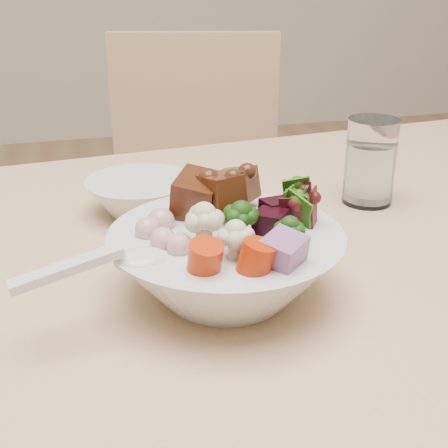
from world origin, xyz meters
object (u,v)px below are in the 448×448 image
(water_glass, at_px, (370,165))
(side_bowl, at_px, (140,196))
(chair_far, at_px, (195,204))
(food_bowl, at_px, (227,259))
(dining_table, at_px, (436,264))

(water_glass, relative_size, side_bowl, 0.83)
(chair_far, bearing_deg, food_bowl, -85.48)
(chair_far, bearing_deg, water_glass, -64.07)
(dining_table, height_order, chair_far, chair_far)
(dining_table, bearing_deg, water_glass, 129.87)
(dining_table, xyz_separation_m, side_bowl, (-0.37, 0.11, 0.09))
(chair_far, xyz_separation_m, food_bowl, (-0.13, -0.75, 0.25))
(food_bowl, relative_size, side_bowl, 1.65)
(dining_table, distance_m, water_glass, 0.16)
(food_bowl, relative_size, water_glass, 1.99)
(water_glass, xyz_separation_m, side_bowl, (-0.30, 0.04, -0.03))
(food_bowl, xyz_separation_m, water_glass, (0.25, 0.19, 0.01))
(dining_table, xyz_separation_m, chair_far, (-0.19, 0.64, -0.14))
(dining_table, xyz_separation_m, food_bowl, (-0.32, -0.12, 0.11))
(food_bowl, distance_m, side_bowl, 0.23)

